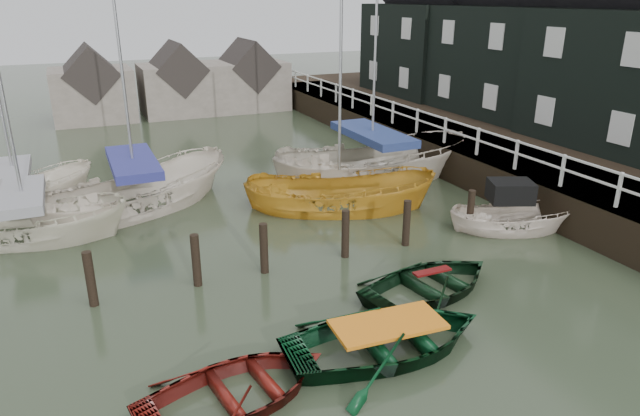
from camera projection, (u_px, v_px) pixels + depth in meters
name	position (u px, v px, depth m)	size (l,w,h in m)	color
ground	(356.00, 317.00, 13.18)	(120.00, 120.00, 0.00)	#2B3220
pier	(444.00, 147.00, 25.08)	(3.04, 32.00, 2.70)	black
land_strip	(538.00, 150.00, 27.42)	(14.00, 38.00, 1.50)	black
quay_houses	(579.00, 28.00, 24.28)	(6.52, 28.14, 10.01)	black
mooring_pilings	(267.00, 255.00, 15.15)	(13.72, 0.22, 1.80)	black
far_sheds	(176.00, 84.00, 35.12)	(14.00, 4.08, 4.39)	#665B51
rowboat_red	(238.00, 401.00, 10.44)	(2.63, 3.68, 0.76)	#54110C
rowboat_green	(387.00, 352.00, 11.88)	(3.14, 4.40, 0.91)	black
rowboat_dkgreen	(431.00, 293.00, 14.24)	(2.75, 3.85, 0.80)	black
motorboat	(510.00, 228.00, 17.93)	(4.18, 2.89, 2.34)	beige
sailboat_a	(30.00, 237.00, 17.37)	(6.36, 3.90, 11.59)	beige
sailboat_b	(138.00, 207.00, 19.80)	(7.81, 5.41, 11.51)	beige
sailboat_c	(339.00, 208.00, 19.89)	(7.02, 4.94, 10.28)	#C38A24
sailboat_d	(371.00, 177.00, 23.09)	(8.47, 4.34, 13.44)	beige
sailboat_e	(19.00, 203.00, 20.20)	(5.80, 3.75, 9.79)	silver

